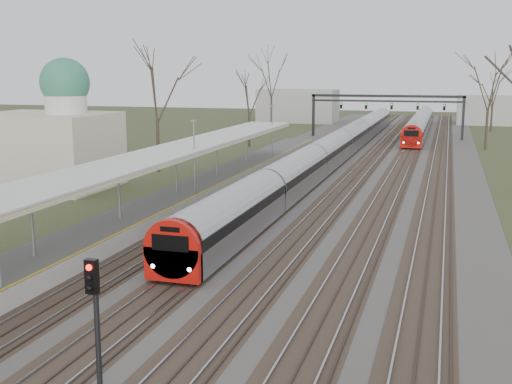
# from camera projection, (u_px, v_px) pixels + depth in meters

# --- Properties ---
(track_bed) EXTENTS (24.00, 160.00, 0.22)m
(track_bed) POSITION_uv_depth(u_px,v_px,m) (355.00, 169.00, 61.36)
(track_bed) COLOR #474442
(track_bed) RESTS_ON ground
(platform) EXTENTS (3.50, 69.00, 1.00)m
(platform) POSITION_uv_depth(u_px,v_px,m) (196.00, 191.00, 47.42)
(platform) COLOR #9E9B93
(platform) RESTS_ON ground
(canopy) EXTENTS (4.10, 50.00, 3.11)m
(canopy) POSITION_uv_depth(u_px,v_px,m) (170.00, 153.00, 42.54)
(canopy) COLOR slate
(canopy) RESTS_ON platform
(dome_building) EXTENTS (10.00, 8.00, 10.30)m
(dome_building) POSITION_uv_depth(u_px,v_px,m) (49.00, 142.00, 50.86)
(dome_building) COLOR beige
(dome_building) RESTS_ON ground
(signal_gantry) EXTENTS (21.00, 0.59, 6.08)m
(signal_gantry) POSITION_uv_depth(u_px,v_px,m) (387.00, 103.00, 88.69)
(signal_gantry) COLOR black
(signal_gantry) RESTS_ON ground
(tree_west_far) EXTENTS (5.50, 5.50, 11.33)m
(tree_west_far) POSITION_uv_depth(u_px,v_px,m) (156.00, 85.00, 58.16)
(tree_west_far) COLOR #2D231C
(tree_west_far) RESTS_ON ground
(train_near) EXTENTS (2.62, 90.21, 3.05)m
(train_near) POSITION_uv_depth(u_px,v_px,m) (341.00, 144.00, 69.67)
(train_near) COLOR #9799A0
(train_near) RESTS_ON ground
(train_far) EXTENTS (2.62, 45.21, 3.05)m
(train_far) POSITION_uv_depth(u_px,v_px,m) (420.00, 124.00, 96.77)
(train_far) COLOR #9799A0
(train_far) RESTS_ON ground
(signal_post) EXTENTS (0.35, 0.45, 4.10)m
(signal_post) POSITION_uv_depth(u_px,v_px,m) (95.00, 305.00, 18.15)
(signal_post) COLOR black
(signal_post) RESTS_ON ground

